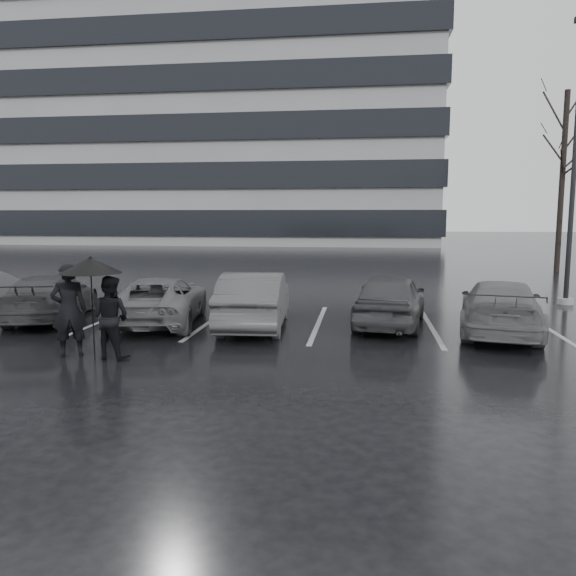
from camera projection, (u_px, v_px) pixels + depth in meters
The scene contains 13 objects.
ground at pixel (281, 345), 11.90m from camera, with size 160.00×160.00×0.00m, color black.
office_building at pixel (143, 105), 60.09m from camera, with size 61.00×26.00×29.00m.
car_main at pixel (390, 299), 13.93m from camera, with size 1.57×3.90×1.33m, color black.
car_west_a at pixel (255, 300), 13.72m from camera, with size 1.45×4.16×1.37m, color #2D2C2F.
car_west_b at pixel (160, 300), 14.21m from camera, with size 1.97×4.28×1.19m, color #48484B.
car_west_c at pixel (51, 297), 14.78m from camera, with size 1.67×4.12×1.19m, color black.
car_east at pixel (501, 307), 12.97m from camera, with size 1.76×4.33×1.26m, color #48484B.
pedestrian_left at pixel (69, 310), 10.93m from camera, with size 0.67×0.44×1.83m, color black.
pedestrian_right at pixel (110, 317), 10.76m from camera, with size 0.78×0.61×1.60m, color black.
umbrella at pixel (90, 265), 10.65m from camera, with size 1.17×1.17×1.98m.
lamp_post at pixel (574, 177), 16.85m from camera, with size 0.46×0.46×8.47m.
stall_stripes at pixel (264, 322), 14.46m from camera, with size 19.72×5.00×0.00m.
tree_north at pixel (562, 182), 26.59m from camera, with size 0.26×0.26×8.50m, color black.
Camera 1 is at (1.71, -11.51, 2.77)m, focal length 35.00 mm.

